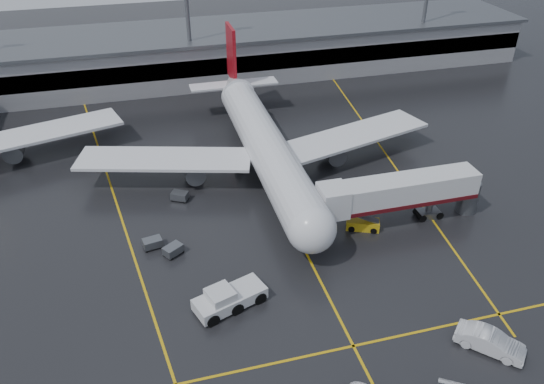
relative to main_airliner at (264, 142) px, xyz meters
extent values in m
plane|color=black|center=(0.00, -9.70, -4.21)|extent=(220.00, 220.00, 0.00)
cube|color=gold|center=(0.00, -9.70, -4.20)|extent=(0.25, 90.00, 0.02)
cube|color=gold|center=(0.00, -31.70, -4.20)|extent=(60.00, 0.25, 0.02)
cube|color=gold|center=(-20.00, 0.30, -4.20)|extent=(9.99, 69.35, 0.02)
cube|color=gold|center=(18.00, 0.30, -4.20)|extent=(7.57, 69.64, 0.02)
cube|color=gray|center=(0.00, 38.30, -0.21)|extent=(120.00, 18.00, 8.00)
cube|color=black|center=(0.00, 29.50, 0.29)|extent=(120.00, 0.40, 3.00)
cube|color=#595B60|center=(0.00, 38.30, 4.09)|extent=(122.00, 19.00, 0.60)
cylinder|color=#595B60|center=(-5.00, 32.30, 8.29)|extent=(0.70, 0.70, 25.00)
cylinder|color=#595B60|center=(40.00, 32.30, 8.29)|extent=(0.70, 0.70, 25.00)
cylinder|color=silver|center=(0.00, -1.70, -0.01)|extent=(5.20, 36.00, 5.20)
sphere|color=silver|center=(0.00, -19.70, -0.01)|extent=(5.20, 5.20, 5.20)
cone|color=silver|center=(0.00, 19.30, 0.59)|extent=(4.94, 8.00, 4.94)
cube|color=maroon|center=(0.00, 20.30, 5.49)|extent=(0.50, 5.50, 8.50)
cube|color=silver|center=(0.00, 19.30, 0.79)|extent=(14.00, 3.00, 0.25)
cube|color=silver|center=(-13.00, 0.30, -0.81)|extent=(22.80, 11.83, 0.40)
cube|color=silver|center=(13.00, 0.30, -0.81)|extent=(22.80, 11.83, 0.40)
cylinder|color=#595B60|center=(-9.50, -0.70, -2.21)|extent=(2.60, 4.50, 2.60)
cylinder|color=#595B60|center=(9.50, -0.70, -2.21)|extent=(2.60, 4.50, 2.60)
cylinder|color=#595B60|center=(0.00, -16.70, -3.21)|extent=(0.56, 0.56, 2.00)
cylinder|color=#595B60|center=(-3.20, 1.30, -3.21)|extent=(0.56, 0.56, 2.00)
cylinder|color=#595B60|center=(3.20, 1.30, -3.21)|extent=(0.56, 0.56, 2.00)
cylinder|color=black|center=(0.00, -16.70, -3.76)|extent=(0.40, 1.10, 1.10)
cylinder|color=black|center=(-3.20, 1.30, -3.66)|extent=(1.00, 1.40, 1.40)
cylinder|color=black|center=(3.20, 1.30, -3.66)|extent=(1.00, 1.40, 1.40)
cube|color=silver|center=(-29.00, 12.30, -0.81)|extent=(22.80, 11.83, 0.40)
cylinder|color=#595B60|center=(-32.50, 11.30, -2.21)|extent=(2.60, 4.50, 2.60)
cube|color=silver|center=(12.00, -15.70, 0.19)|extent=(18.00, 3.20, 3.00)
cube|color=#4F0B10|center=(12.00, -15.70, -1.11)|extent=(18.00, 3.30, 0.50)
cube|color=silver|center=(3.80, -15.70, 0.19)|extent=(3.00, 3.40, 3.30)
cylinder|color=#595B60|center=(16.00, -15.70, -2.71)|extent=(0.80, 0.80, 3.00)
cube|color=#595B60|center=(16.00, -15.70, -3.76)|extent=(2.60, 1.60, 0.90)
cylinder|color=#595B60|center=(21.00, -15.70, -2.21)|extent=(2.40, 2.40, 4.00)
cylinder|color=black|center=(14.90, -15.70, -3.76)|extent=(0.90, 1.80, 0.90)
cylinder|color=black|center=(17.10, -15.70, -3.76)|extent=(0.90, 1.80, 0.90)
cube|color=silver|center=(-9.43, -24.01, -3.32)|extent=(7.40, 4.84, 1.18)
cube|color=silver|center=(-10.36, -24.33, -2.34)|extent=(3.00, 3.00, 0.98)
cube|color=black|center=(-10.36, -24.33, -2.34)|extent=(2.70, 2.70, 0.88)
cylinder|color=black|center=(-11.85, -24.84, -3.67)|extent=(2.17, 3.20, 1.28)
cylinder|color=black|center=(-9.43, -24.01, -3.67)|extent=(2.17, 3.20, 1.28)
cylinder|color=black|center=(-7.01, -23.18, -3.67)|extent=(2.17, 3.20, 1.28)
cube|color=gold|center=(7.62, -15.84, -3.64)|extent=(4.03, 2.89, 1.14)
cube|color=#595B60|center=(7.62, -15.84, -2.55)|extent=(3.67, 2.26, 1.30)
cylinder|color=black|center=(6.48, -15.35, -3.90)|extent=(1.36, 1.90, 0.72)
cylinder|color=black|center=(8.76, -16.32, -3.90)|extent=(1.36, 1.90, 0.72)
imported|color=silver|center=(11.17, -35.07, -3.25)|extent=(5.52, 5.61, 1.92)
cube|color=#595B60|center=(-13.82, -14.91, -3.56)|extent=(2.39, 2.20, 0.90)
cylinder|color=black|center=(-14.20, -15.77, -4.03)|extent=(0.40, 0.20, 0.40)
cylinder|color=black|center=(-12.87, -14.88, -4.03)|extent=(0.40, 0.20, 0.40)
cylinder|color=black|center=(-14.76, -14.94, -4.03)|extent=(0.40, 0.20, 0.40)
cylinder|color=black|center=(-13.43, -14.05, -4.03)|extent=(0.40, 0.20, 0.40)
cube|color=#595B60|center=(-15.85, -13.13, -3.56)|extent=(2.21, 1.65, 0.90)
cylinder|color=black|center=(-16.54, -13.77, -4.03)|extent=(0.40, 0.20, 0.40)
cylinder|color=black|center=(-14.97, -13.47, -4.03)|extent=(0.40, 0.20, 0.40)
cylinder|color=black|center=(-16.73, -12.78, -4.03)|extent=(0.40, 0.20, 0.40)
cylinder|color=black|center=(-15.15, -12.49, -4.03)|extent=(0.40, 0.20, 0.40)
cube|color=#595B60|center=(-11.86, -4.47, -3.56)|extent=(2.38, 2.11, 0.90)
cylinder|color=black|center=(-12.80, -4.52, -4.03)|extent=(0.40, 0.20, 0.40)
cylinder|color=black|center=(-11.41, -5.30, -4.03)|extent=(0.40, 0.20, 0.40)
cylinder|color=black|center=(-12.32, -3.64, -4.03)|extent=(0.40, 0.20, 0.40)
cylinder|color=black|center=(-10.92, -4.42, -4.03)|extent=(0.40, 0.20, 0.40)
camera|label=1|loc=(-15.27, -60.96, 32.48)|focal=35.42mm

